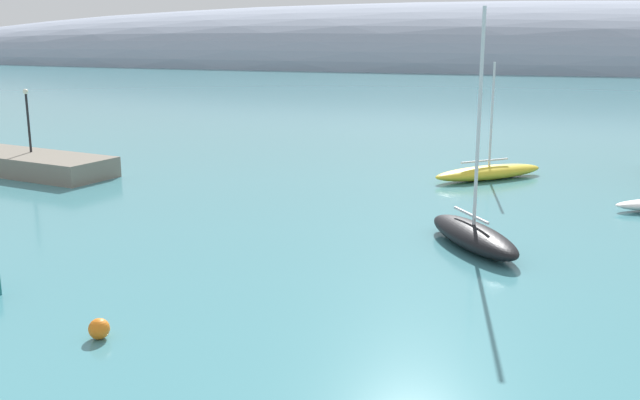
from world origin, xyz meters
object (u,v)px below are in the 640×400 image
object	(u,v)px
sailboat_black_mid_mooring	(473,234)
sailboat_yellow_outer_mooring	(489,172)
harbor_lamp_post	(28,113)
mooring_buoy_orange	(99,329)

from	to	relation	value
sailboat_black_mid_mooring	sailboat_yellow_outer_mooring	world-z (taller)	sailboat_black_mid_mooring
sailboat_black_mid_mooring	sailboat_yellow_outer_mooring	distance (m)	15.88
harbor_lamp_post	sailboat_yellow_outer_mooring	bearing A→B (deg)	12.13
sailboat_yellow_outer_mooring	harbor_lamp_post	distance (m)	31.14
sailboat_black_mid_mooring	mooring_buoy_orange	world-z (taller)	sailboat_black_mid_mooring
sailboat_yellow_outer_mooring	mooring_buoy_orange	size ratio (longest dim) A/B	11.24
sailboat_black_mid_mooring	harbor_lamp_post	size ratio (longest dim) A/B	2.43
mooring_buoy_orange	harbor_lamp_post	world-z (taller)	harbor_lamp_post
sailboat_black_mid_mooring	mooring_buoy_orange	bearing A→B (deg)	-71.75
sailboat_black_mid_mooring	sailboat_yellow_outer_mooring	bearing A→B (deg)	147.51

